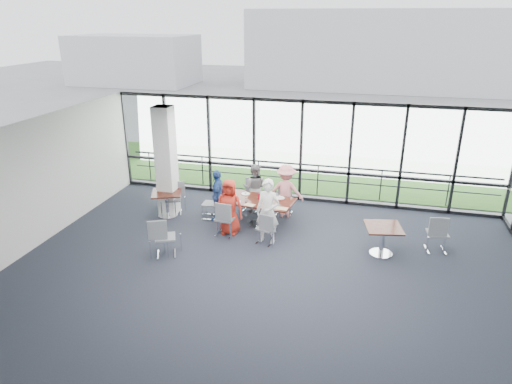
% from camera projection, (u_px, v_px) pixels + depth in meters
% --- Properties ---
extents(floor, '(12.00, 10.00, 0.02)m').
position_uv_depth(floor, '(263.00, 281.00, 10.16)').
color(floor, '#222631').
rests_on(floor, ground).
extents(ceiling, '(12.00, 10.00, 0.04)m').
position_uv_depth(ceiling, '(264.00, 142.00, 9.00)').
color(ceiling, silver).
rests_on(ceiling, ground).
extents(wall_left, '(0.10, 10.00, 3.20)m').
position_uv_depth(wall_left, '(21.00, 190.00, 10.96)').
color(wall_left, silver).
rests_on(wall_left, ground).
extents(curtain_wall_back, '(12.00, 0.10, 3.20)m').
position_uv_depth(curtain_wall_back, '(301.00, 151.00, 14.10)').
color(curtain_wall_back, white).
rests_on(curtain_wall_back, ground).
extents(structural_column, '(0.50, 0.50, 3.20)m').
position_uv_depth(structural_column, '(166.00, 162.00, 13.12)').
color(structural_column, white).
rests_on(structural_column, ground).
extents(apron, '(80.00, 70.00, 0.02)m').
position_uv_depth(apron, '(318.00, 156.00, 19.20)').
color(apron, gray).
rests_on(apron, ground).
extents(grass_strip, '(80.00, 5.00, 0.01)m').
position_uv_depth(grass_strip, '(312.00, 170.00, 17.39)').
color(grass_strip, '#294F1F').
rests_on(grass_strip, ground).
extents(hangar_main, '(24.00, 10.00, 6.00)m').
position_uv_depth(hangar_main, '(402.00, 49.00, 37.07)').
color(hangar_main, silver).
rests_on(hangar_main, ground).
extents(hangar_aux, '(10.00, 6.00, 4.00)m').
position_uv_depth(hangar_aux, '(135.00, 60.00, 38.88)').
color(hangar_aux, silver).
rests_on(hangar_aux, ground).
extents(guard_rail, '(12.00, 0.06, 0.06)m').
position_uv_depth(guard_rail, '(303.00, 179.00, 15.04)').
color(guard_rail, '#2D2D33').
rests_on(guard_rail, ground).
extents(main_table, '(2.05, 1.30, 0.75)m').
position_uv_depth(main_table, '(259.00, 204.00, 12.68)').
color(main_table, '#3B0F0C').
rests_on(main_table, ground).
extents(side_table_left, '(1.07, 1.07, 0.75)m').
position_uv_depth(side_table_left, '(167.00, 196.00, 13.24)').
color(side_table_left, '#3B0F0C').
rests_on(side_table_left, ground).
extents(side_table_right, '(0.99, 0.99, 0.75)m').
position_uv_depth(side_table_right, '(383.00, 231.00, 11.08)').
color(side_table_right, '#3B0F0C').
rests_on(side_table_right, ground).
extents(diner_near_left, '(0.76, 0.50, 1.53)m').
position_uv_depth(diner_near_left, '(229.00, 207.00, 12.15)').
color(diner_near_left, red).
rests_on(diner_near_left, ground).
extents(diner_near_right, '(0.69, 0.55, 1.72)m').
position_uv_depth(diner_near_right, '(268.00, 212.00, 11.61)').
color(diner_near_right, white).
rests_on(diner_near_right, ground).
extents(diner_far_left, '(0.75, 0.48, 1.49)m').
position_uv_depth(diner_far_left, '(254.00, 188.00, 13.53)').
color(diner_far_left, gray).
rests_on(diner_far_left, ground).
extents(diner_far_right, '(1.03, 0.54, 1.58)m').
position_uv_depth(diner_far_right, '(286.00, 191.00, 13.16)').
color(diner_far_right, pink).
rests_on(diner_far_right, ground).
extents(diner_end, '(0.58, 0.93, 1.50)m').
position_uv_depth(diner_end, '(218.00, 195.00, 12.99)').
color(diner_end, '#294C91').
rests_on(diner_end, ground).
extents(chair_main_nl, '(0.52, 0.52, 0.96)m').
position_uv_depth(chair_main_nl, '(225.00, 218.00, 12.13)').
color(chair_main_nl, slate).
rests_on(chair_main_nl, ground).
extents(chair_main_nr, '(0.51, 0.51, 0.84)m').
position_uv_depth(chair_main_nr, '(266.00, 228.00, 11.71)').
color(chair_main_nr, slate).
rests_on(chair_main_nr, ground).
extents(chair_main_fl, '(0.51, 0.51, 0.93)m').
position_uv_depth(chair_main_fl, '(252.00, 196.00, 13.71)').
color(chair_main_fl, slate).
rests_on(chair_main_fl, ground).
extents(chair_main_fr, '(0.47, 0.47, 0.89)m').
position_uv_depth(chair_main_fr, '(284.00, 200.00, 13.43)').
color(chair_main_fr, slate).
rests_on(chair_main_fr, ground).
extents(chair_main_end, '(0.45, 0.45, 0.88)m').
position_uv_depth(chair_main_end, '(210.00, 204.00, 13.19)').
color(chair_main_end, slate).
rests_on(chair_main_end, ground).
extents(chair_spare_la, '(0.63, 0.63, 0.98)m').
position_uv_depth(chair_spare_la, '(165.00, 237.00, 11.09)').
color(chair_spare_la, slate).
rests_on(chair_spare_la, ground).
extents(chair_spare_lb, '(0.60, 0.60, 0.93)m').
position_uv_depth(chair_spare_lb, '(173.00, 199.00, 13.46)').
color(chair_spare_lb, slate).
rests_on(chair_spare_lb, ground).
extents(chair_spare_r, '(0.54, 0.54, 0.97)m').
position_uv_depth(chair_spare_r, '(437.00, 233.00, 11.30)').
color(chair_spare_r, slate).
rests_on(chair_spare_r, ground).
extents(plate_nl, '(0.25, 0.25, 0.01)m').
position_uv_depth(plate_nl, '(236.00, 202.00, 12.50)').
color(plate_nl, white).
rests_on(plate_nl, main_table).
extents(plate_nr, '(0.24, 0.24, 0.01)m').
position_uv_depth(plate_nr, '(272.00, 207.00, 12.15)').
color(plate_nr, white).
rests_on(plate_nr, main_table).
extents(plate_fl, '(0.25, 0.25, 0.01)m').
position_uv_depth(plate_fl, '(246.00, 194.00, 13.06)').
color(plate_fl, white).
rests_on(plate_fl, main_table).
extents(plate_fr, '(0.27, 0.27, 0.01)m').
position_uv_depth(plate_fr, '(280.00, 198.00, 12.76)').
color(plate_fr, white).
rests_on(plate_fr, main_table).
extents(plate_end, '(0.24, 0.24, 0.01)m').
position_uv_depth(plate_end, '(233.00, 196.00, 12.90)').
color(plate_end, white).
rests_on(plate_end, main_table).
extents(tumbler_a, '(0.07, 0.07, 0.13)m').
position_uv_depth(tumbler_a, '(246.00, 200.00, 12.46)').
color(tumbler_a, white).
rests_on(tumbler_a, main_table).
extents(tumbler_b, '(0.07, 0.07, 0.15)m').
position_uv_depth(tumbler_b, '(268.00, 202.00, 12.33)').
color(tumbler_b, white).
rests_on(tumbler_b, main_table).
extents(tumbler_c, '(0.07, 0.07, 0.14)m').
position_uv_depth(tumbler_c, '(262.00, 194.00, 12.86)').
color(tumbler_c, white).
rests_on(tumbler_c, main_table).
extents(tumbler_d, '(0.07, 0.07, 0.13)m').
position_uv_depth(tumbler_d, '(234.00, 196.00, 12.71)').
color(tumbler_d, white).
rests_on(tumbler_d, main_table).
extents(menu_a, '(0.31, 0.26, 0.00)m').
position_uv_depth(menu_a, '(250.00, 205.00, 12.31)').
color(menu_a, beige).
rests_on(menu_a, main_table).
extents(menu_b, '(0.32, 0.23, 0.00)m').
position_uv_depth(menu_b, '(282.00, 208.00, 12.08)').
color(menu_b, beige).
rests_on(menu_b, main_table).
extents(menu_c, '(0.35, 0.31, 0.00)m').
position_uv_depth(menu_c, '(269.00, 195.00, 12.96)').
color(menu_c, beige).
rests_on(menu_c, main_table).
extents(condiment_caddy, '(0.10, 0.07, 0.04)m').
position_uv_depth(condiment_caddy, '(260.00, 198.00, 12.69)').
color(condiment_caddy, black).
rests_on(condiment_caddy, main_table).
extents(ketchup_bottle, '(0.06, 0.06, 0.18)m').
position_uv_depth(ketchup_bottle, '(259.00, 196.00, 12.64)').
color(ketchup_bottle, '#980018').
rests_on(ketchup_bottle, main_table).
extents(green_bottle, '(0.05, 0.05, 0.20)m').
position_uv_depth(green_bottle, '(260.00, 196.00, 12.62)').
color(green_bottle, '#1F733B').
rests_on(green_bottle, main_table).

